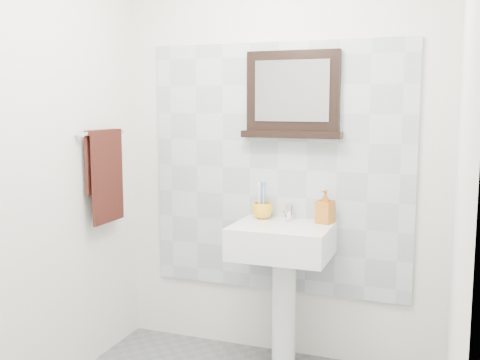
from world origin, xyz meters
name	(u,v)px	position (x,y,z in m)	size (l,w,h in m)	color
back_wall	(279,152)	(0.00, 1.10, 1.25)	(2.00, 0.01, 2.50)	silver
front_wall	(17,227)	(0.00, -1.10, 1.25)	(2.00, 0.01, 2.50)	silver
left_wall	(14,165)	(-1.00, 0.00, 1.25)	(0.01, 2.20, 2.50)	silver
right_wall	(461,185)	(1.00, 0.00, 1.25)	(0.01, 2.20, 2.50)	silver
splashback	(278,169)	(0.00, 1.09, 1.15)	(1.60, 0.02, 1.50)	#AFB9BD
pedestal_sink	(282,256)	(0.09, 0.87, 0.68)	(0.55, 0.44, 0.96)	white
toothbrush_cup	(262,211)	(-0.07, 0.99, 0.91)	(0.12, 0.12, 0.10)	#F9AD1D
toothbrushes	(262,198)	(-0.07, 1.00, 0.98)	(0.05, 0.04, 0.21)	white
soap_dispenser	(325,207)	(0.31, 1.00, 0.96)	(0.09, 0.09, 0.19)	#B14414
framed_mirror	(293,97)	(0.09, 1.06, 1.58)	(0.59, 0.11, 0.50)	black
towel_bar	(103,133)	(-0.95, 0.67, 1.37)	(0.07, 0.40, 0.03)	silver
hand_towel	(105,169)	(-0.94, 0.67, 1.16)	(0.06, 0.30, 0.55)	black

